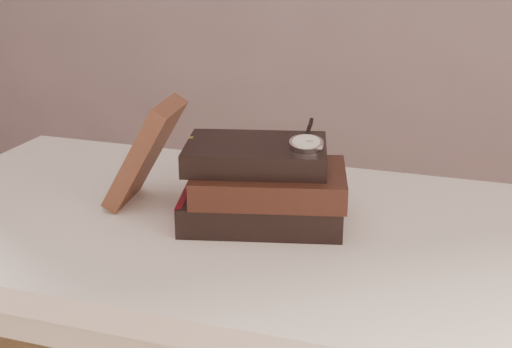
% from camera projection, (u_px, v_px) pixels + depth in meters
% --- Properties ---
extents(table, '(1.00, 0.60, 0.75)m').
position_uv_depth(table, '(200.00, 265.00, 1.14)').
color(table, white).
rests_on(table, ground).
extents(book_stack, '(0.28, 0.22, 0.12)m').
position_uv_depth(book_stack, '(263.00, 185.00, 1.07)').
color(book_stack, black).
rests_on(book_stack, table).
extents(journal, '(0.13, 0.13, 0.18)m').
position_uv_depth(journal, '(145.00, 153.00, 1.12)').
color(journal, '#422419').
rests_on(journal, table).
extents(pocket_watch, '(0.06, 0.16, 0.02)m').
position_uv_depth(pocket_watch, '(307.00, 142.00, 1.03)').
color(pocket_watch, silver).
rests_on(pocket_watch, book_stack).
extents(eyeglasses, '(0.13, 0.14, 0.05)m').
position_uv_depth(eyeglasses, '(213.00, 159.00, 1.15)').
color(eyeglasses, silver).
rests_on(eyeglasses, book_stack).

